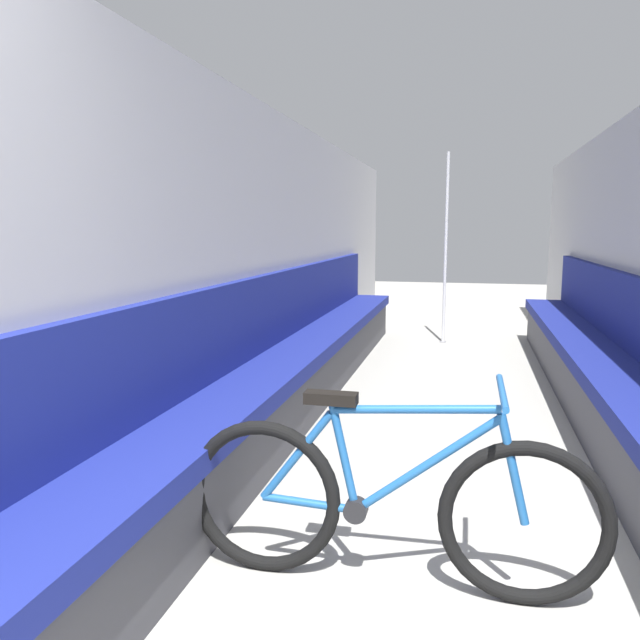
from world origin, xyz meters
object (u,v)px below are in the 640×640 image
object	(u,v)px
bench_seat_row_left	(298,364)
bicycle	(387,504)
grab_pole_near	(446,251)
bench_seat_row_right	(609,380)

from	to	relation	value
bench_seat_row_left	bicycle	bearing A→B (deg)	-66.71
grab_pole_near	bench_seat_row_left	bearing A→B (deg)	-108.21
bench_seat_row_left	grab_pole_near	xyz separation A→B (m)	(0.98, 2.99, 0.75)
grab_pole_near	bench_seat_row_right	bearing A→B (deg)	-67.63
bench_seat_row_left	bench_seat_row_right	distance (m)	2.21
bench_seat_row_right	bench_seat_row_left	bearing A→B (deg)	180.00
bench_seat_row_left	bicycle	size ratio (longest dim) A/B	4.28
bench_seat_row_left	bench_seat_row_right	xyz separation A→B (m)	(2.21, 0.00, 0.00)
bench_seat_row_right	bicycle	size ratio (longest dim) A/B	4.28
bench_seat_row_right	grab_pole_near	size ratio (longest dim) A/B	3.10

